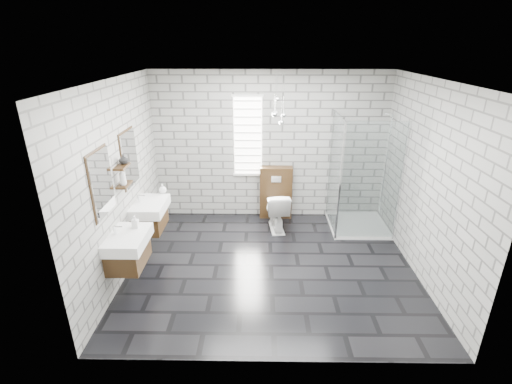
{
  "coord_description": "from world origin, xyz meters",
  "views": [
    {
      "loc": [
        -0.16,
        -4.75,
        3.15
      ],
      "look_at": [
        -0.23,
        0.35,
        1.06
      ],
      "focal_mm": 26.0,
      "sensor_mm": 36.0,
      "label": 1
    }
  ],
  "objects_px": {
    "vanity_left": "(125,241)",
    "cistern_panel": "(276,192)",
    "shower_enclosure": "(356,204)",
    "toilet": "(277,210)",
    "vanity_right": "(148,208)"
  },
  "relations": [
    {
      "from": "vanity_left",
      "to": "shower_enclosure",
      "type": "bearing_deg",
      "value": 27.63
    },
    {
      "from": "vanity_left",
      "to": "vanity_right",
      "type": "bearing_deg",
      "value": 90.0
    },
    {
      "from": "vanity_left",
      "to": "toilet",
      "type": "relative_size",
      "value": 2.2
    },
    {
      "from": "vanity_right",
      "to": "cistern_panel",
      "type": "height_order",
      "value": "vanity_right"
    },
    {
      "from": "cistern_panel",
      "to": "toilet",
      "type": "bearing_deg",
      "value": -90.0
    },
    {
      "from": "vanity_right",
      "to": "toilet",
      "type": "bearing_deg",
      "value": 21.34
    },
    {
      "from": "vanity_right",
      "to": "toilet",
      "type": "height_order",
      "value": "vanity_right"
    },
    {
      "from": "vanity_left",
      "to": "vanity_right",
      "type": "distance_m",
      "value": 1.02
    },
    {
      "from": "vanity_right",
      "to": "toilet",
      "type": "relative_size",
      "value": 2.2
    },
    {
      "from": "vanity_left",
      "to": "cistern_panel",
      "type": "relative_size",
      "value": 1.57
    },
    {
      "from": "vanity_right",
      "to": "shower_enclosure",
      "type": "height_order",
      "value": "shower_enclosure"
    },
    {
      "from": "shower_enclosure",
      "to": "toilet",
      "type": "xyz_separation_m",
      "value": [
        -1.38,
        0.02,
        -0.15
      ]
    },
    {
      "from": "vanity_right",
      "to": "toilet",
      "type": "xyz_separation_m",
      "value": [
        2.03,
        0.79,
        -0.4
      ]
    },
    {
      "from": "shower_enclosure",
      "to": "toilet",
      "type": "relative_size",
      "value": 2.85
    },
    {
      "from": "vanity_left",
      "to": "shower_enclosure",
      "type": "relative_size",
      "value": 0.77
    }
  ]
}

